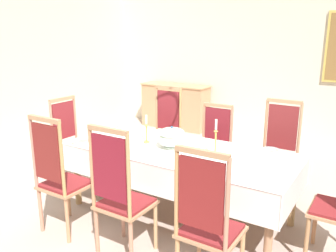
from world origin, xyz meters
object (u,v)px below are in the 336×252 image
object	(u,v)px
chair_north_a	(164,131)
chair_south_c	(208,222)
chair_south_a	(59,176)
chair_north_b	(213,144)
bowl_near_left	(84,142)
chair_north_c	(278,152)
chair_south_b	(120,194)
chair_head_west	(72,141)
bowl_far_right	(270,151)
spoon_primary	(78,141)
spoon_secondary	(120,125)
candlestick_west	(146,132)
bowl_far_left	(216,142)
candlestick_east	(215,141)
bowl_near_right	(127,126)
soup_tureen	(172,137)
sideboard	(175,106)
dining_table	(179,156)

from	to	relation	value
chair_north_a	chair_south_c	size ratio (longest dim) A/B	1.03
chair_south_a	chair_north_b	world-z (taller)	chair_south_a
bowl_near_left	chair_south_a	bearing A→B (deg)	-70.17
chair_north_a	chair_north_c	distance (m)	1.58
chair_south_b	chair_head_west	xyz separation A→B (m)	(-1.58, 0.92, -0.03)
chair_head_west	bowl_far_right	size ratio (longest dim) A/B	5.70
chair_north_b	spoon_primary	xyz separation A→B (m)	(-1.07, -1.28, 0.20)
chair_north_b	spoon_primary	size ratio (longest dim) A/B	6.01
chair_south_b	chair_north_c	distance (m)	2.02
bowl_near_left	spoon_secondary	xyz separation A→B (m)	(-0.16, 0.81, -0.01)
candlestick_west	bowl_far_left	xyz separation A→B (m)	(0.66, 0.38, -0.11)
chair_north_b	chair_south_c	xyz separation A→B (m)	(0.82, -1.84, 0.04)
bowl_far_left	spoon_secondary	world-z (taller)	bowl_far_left
chair_south_c	chair_head_west	world-z (taller)	chair_south_c
candlestick_east	bowl_far_left	distance (m)	0.44
chair_north_c	bowl_near_right	distance (m)	1.89
candlestick_east	spoon_primary	world-z (taller)	candlestick_east
chair_south_b	candlestick_east	world-z (taller)	chair_south_b
chair_south_a	bowl_near_left	xyz separation A→B (m)	(-0.19, 0.53, 0.17)
spoon_secondary	candlestick_east	bearing A→B (deg)	-17.33
soup_tureen	bowl_near_right	distance (m)	1.01
spoon_primary	chair_south_c	bearing A→B (deg)	-29.18
chair_south_b	spoon_primary	world-z (taller)	chair_south_b
chair_north_c	candlestick_west	size ratio (longest dim) A/B	3.76
chair_south_c	candlestick_east	world-z (taller)	chair_south_c
chair_south_b	sideboard	xyz separation A→B (m)	(-1.90, 4.06, -0.15)
candlestick_west	dining_table	bearing A→B (deg)	-0.00
candlestick_east	bowl_near_left	bearing A→B (deg)	-164.15
dining_table	chair_north_c	xyz separation A→B (m)	(0.79, 0.92, -0.08)
chair_south_a	bowl_far_left	xyz separation A→B (m)	(1.03, 1.30, 0.16)
chair_south_b	bowl_near_left	world-z (taller)	chair_south_b
bowl_near_left	chair_north_a	bearing A→B (deg)	81.79
bowl_near_right	bowl_far_left	xyz separation A→B (m)	(1.26, -0.01, -0.01)
chair_north_b	spoon_primary	world-z (taller)	chair_north_b
chair_south_c	candlestick_west	xyz separation A→B (m)	(-1.20, 0.92, 0.28)
bowl_near_right	sideboard	bearing A→B (deg)	108.55
chair_north_a	spoon_secondary	size ratio (longest dim) A/B	6.86
bowl_near_left	bowl_far_right	size ratio (longest dim) A/B	0.91
candlestick_west	candlestick_east	distance (m)	0.83
spoon_primary	chair_head_west	bearing A→B (deg)	131.15
chair_north_b	soup_tureen	xyz separation A→B (m)	(-0.05, -0.91, 0.31)
chair_north_b	bowl_near_left	size ratio (longest dim) A/B	5.83
spoon_secondary	sideboard	bearing A→B (deg)	104.02
chair_north_a	chair_north_c	size ratio (longest dim) A/B	1.03
chair_north_a	candlestick_west	bearing A→B (deg)	111.94
candlestick_west	sideboard	distance (m)	3.51
chair_head_west	bowl_near_left	size ratio (longest dim) A/B	6.25
candlestick_east	bowl_near_right	size ratio (longest dim) A/B	1.96
chair_south_a	chair_head_west	bearing A→B (deg)	131.82
candlestick_west	chair_north_b	bearing A→B (deg)	67.45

